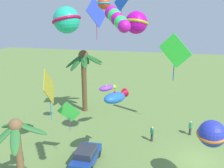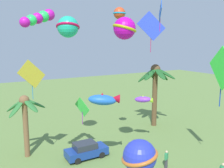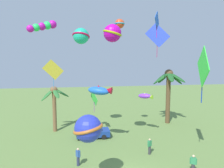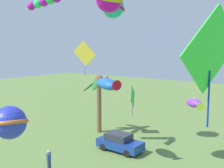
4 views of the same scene
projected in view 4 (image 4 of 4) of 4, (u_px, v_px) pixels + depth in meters
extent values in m
cylinder|color=brown|center=(99.00, 106.00, 28.34)|extent=(0.49, 0.49, 5.49)
ellipsoid|color=#2D7033|center=(106.00, 84.00, 27.45)|extent=(2.03, 0.69, 1.29)
ellipsoid|color=#2D7033|center=(108.00, 82.00, 28.42)|extent=(1.55, 2.11, 1.11)
ellipsoid|color=#2D7033|center=(97.00, 83.00, 28.87)|extent=(1.91, 1.59, 1.47)
ellipsoid|color=#2D7033|center=(91.00, 85.00, 28.19)|extent=(1.90, 1.37, 1.59)
ellipsoid|color=#2D7033|center=(96.00, 84.00, 27.08)|extent=(1.33, 2.14, 1.16)
sphere|color=brown|center=(99.00, 79.00, 27.98)|extent=(0.93, 0.93, 0.93)
cube|color=navy|center=(120.00, 144.00, 23.35)|extent=(3.90, 1.71, 0.70)
cube|color=#282D38|center=(119.00, 137.00, 23.36)|extent=(2.03, 1.50, 0.56)
cylinder|color=black|center=(137.00, 148.00, 23.30)|extent=(0.60, 0.18, 0.60)
cylinder|color=black|center=(127.00, 154.00, 22.06)|extent=(0.60, 0.18, 0.60)
cylinder|color=black|center=(114.00, 142.00, 24.73)|extent=(0.60, 0.18, 0.60)
cylinder|color=black|center=(103.00, 147.00, 23.48)|extent=(0.60, 0.18, 0.60)
cylinder|color=#2D3351|center=(49.00, 166.00, 19.44)|extent=(0.26, 0.26, 0.84)
cube|color=#2D519E|center=(49.00, 157.00, 19.35)|extent=(0.41, 0.44, 0.54)
sphere|color=beige|center=(49.00, 152.00, 19.30)|extent=(0.21, 0.21, 0.21)
cylinder|color=#2D519E|center=(50.00, 156.00, 19.58)|extent=(0.09, 0.09, 0.52)
cylinder|color=#2D519E|center=(48.00, 159.00, 19.12)|extent=(0.09, 0.09, 0.52)
ellipsoid|color=blue|center=(107.00, 84.00, 20.46)|extent=(2.68, 2.07, 1.05)
cone|color=#AE0D25|center=(114.00, 84.00, 19.54)|extent=(1.04, 1.01, 0.81)
cone|color=#AE0D25|center=(107.00, 79.00, 20.41)|extent=(0.62, 0.62, 0.48)
sphere|color=#26E85C|center=(50.00, 0.00, 21.66)|extent=(0.74, 0.74, 0.74)
sphere|color=#CB15B1|center=(44.00, 2.00, 21.74)|extent=(0.71, 0.71, 0.71)
sphere|color=#26E85C|center=(38.00, 4.00, 21.81)|extent=(0.68, 0.68, 0.68)
sphere|color=#CB15B1|center=(31.00, 6.00, 21.89)|extent=(0.65, 0.65, 0.65)
cube|color=green|center=(133.00, 96.00, 23.85)|extent=(0.76, 1.85, 1.96)
cylinder|color=#9A0DC4|center=(132.00, 109.00, 24.00)|extent=(0.04, 0.04, 1.29)
cube|color=#36ED3B|center=(211.00, 49.00, 11.27)|extent=(1.26, 3.48, 3.66)
cylinder|color=#0E32A9|center=(209.00, 99.00, 11.54)|extent=(0.08, 0.08, 2.38)
sphere|color=#1DBD96|center=(113.00, 7.00, 23.11)|extent=(1.84, 1.84, 1.84)
torus|color=#BD0E45|center=(113.00, 7.00, 23.11)|extent=(2.75, 2.74, 0.78)
sphere|color=#2835C3|center=(10.00, 123.00, 15.74)|extent=(1.90, 1.90, 1.90)
torus|color=#BF6426|center=(10.00, 123.00, 15.74)|extent=(2.83, 2.83, 0.73)
ellipsoid|color=#8A3CE5|center=(194.00, 103.00, 18.90)|extent=(1.80, 1.83, 0.71)
cone|color=#A8E827|center=(199.00, 106.00, 18.16)|extent=(0.78, 0.78, 0.57)
cone|color=#A8E827|center=(194.00, 99.00, 18.86)|extent=(0.48, 0.48, 0.35)
cube|color=gold|center=(85.00, 53.00, 25.52)|extent=(2.36, 0.55, 2.39)
cylinder|color=#2D81BF|center=(85.00, 68.00, 25.70)|extent=(0.05, 0.05, 1.56)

